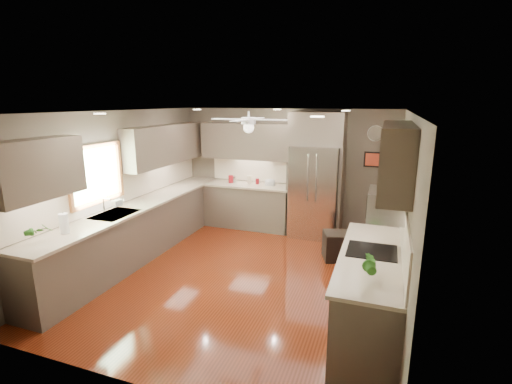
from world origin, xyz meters
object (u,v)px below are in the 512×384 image
Objects in this scene: bowl at (270,184)px; refrigerator at (316,177)px; canister_a at (231,179)px; soap_bottle at (119,202)px; canister_b at (234,179)px; potted_plant_left at (39,230)px; paper_towel at (64,223)px; potted_plant_right at (370,265)px; canister_c at (249,179)px; microwave at (386,204)px; stool at (337,246)px; canister_d at (257,181)px.

refrigerator is (0.96, -0.05, 0.22)m from bowl.
soap_bottle reaches higher than canister_a.
canister_a is at bearing -140.18° from canister_b.
refrigerator is (2.76, 2.40, 0.14)m from soap_bottle.
potted_plant_left is 0.36m from paper_towel.
potted_plant_right is at bearing -59.18° from bowl.
canister_a is 0.75× the size of soap_bottle.
microwave is at bearing -45.49° from canister_c.
canister_c is 2.45m from stool.
stool is at bearing 103.64° from potted_plant_right.
canister_c reaches higher than canister_a.
refrigerator reaches higher than paper_towel.
canister_b is at bearing -179.52° from canister_c.
microwave is (3.10, -2.79, 0.47)m from canister_b.
microwave reaches higher than soap_bottle.
bowl is at bearing 144.51° from stool.
canister_c is at bearing 150.48° from stool.
soap_bottle is 1.55m from potted_plant_left.
refrigerator is 1.54m from stool.
canister_c is 4.22m from potted_plant_left.
refrigerator is at bearing -3.13° from bowl.
canister_d is 2.31m from stool.
canister_b is 4.20m from microwave.
canister_a is at bearing 78.12° from potted_plant_left.
potted_plant_right is at bearing -76.36° from stool.
canister_a is 0.50× the size of potted_plant_left.
canister_b is 0.05× the size of refrigerator.
canister_b is 0.35m from canister_c.
canister_d is 0.40× the size of paper_towel.
potted_plant_left reaches higher than canister_c.
canister_a is at bearing -174.03° from canister_d.
soap_bottle is at bearing 175.66° from microwave.
canister_b is 0.82m from bowl.
canister_d is 4.29m from potted_plant_left.
paper_towel is at bearing -167.46° from microwave.
canister_b is 4.73m from potted_plant_right.
stool is (-0.73, 1.65, -1.24)m from microwave.
paper_towel is (0.02, 0.36, -0.02)m from potted_plant_left.
canister_a reaches higher than stool.
potted_plant_right is (3.97, -1.19, 0.04)m from soap_bottle.
paper_towel is at bearing -84.77° from soap_bottle.
refrigerator is at bearing 119.51° from stool.
canister_c is at bearing 0.48° from canister_b.
canister_d is 3.84m from microwave.
refrigerator is at bearing 116.09° from microwave.
potted_plant_left is at bearing -109.35° from canister_d.
microwave reaches higher than potted_plant_left.
stool is (-0.61, 2.53, -0.85)m from potted_plant_right.
refrigerator is at bearing 108.68° from potted_plant_right.
potted_plant_left is (-0.84, -3.98, 0.08)m from canister_a.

